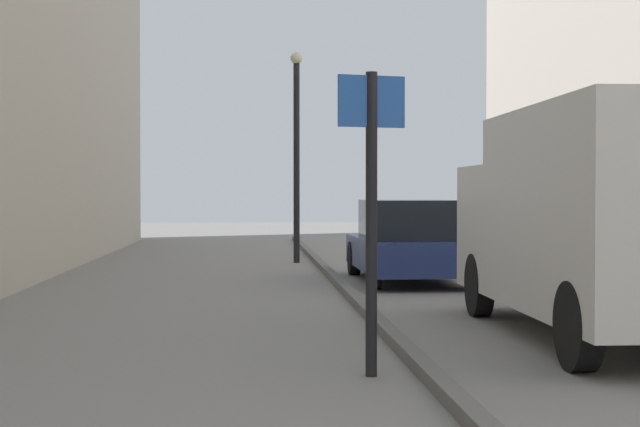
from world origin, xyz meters
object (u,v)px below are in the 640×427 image
Objects in this scene: delivery_van at (604,217)px; lamp_post at (297,142)px; street_sign_post at (371,196)px; parked_car at (409,241)px.

lamp_post is at bearing 103.70° from delivery_van.
street_sign_post is 0.55× the size of lamp_post.
delivery_van is 3.40m from street_sign_post.
delivery_van reaches higher than parked_car.
lamp_post reaches higher than delivery_van.
delivery_van is 2.12× the size of street_sign_post.
street_sign_post is (-1.79, -8.92, 0.83)m from parked_car.
parked_car is at bearing -114.95° from street_sign_post.
street_sign_post reaches higher than parked_car.
street_sign_post reaches higher than delivery_van.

